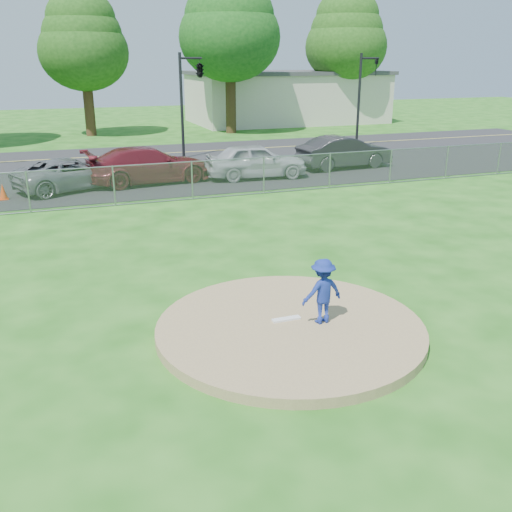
{
  "coord_description": "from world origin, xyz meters",
  "views": [
    {
      "loc": [
        -4.22,
        -9.53,
        5.25
      ],
      "look_at": [
        0.0,
        2.0,
        1.0
      ],
      "focal_mm": 40.0,
      "sensor_mm": 36.0,
      "label": 1
    }
  ],
  "objects": [
    {
      "name": "pitcher",
      "position": [
        0.64,
        -0.12,
        0.87
      ],
      "size": [
        0.91,
        0.57,
        1.34
      ],
      "primitive_type": "imported",
      "rotation": [
        0.0,
        0.0,
        3.23
      ],
      "color": "navy",
      "rests_on": "pitchers_mound"
    },
    {
      "name": "ground",
      "position": [
        0.0,
        10.0,
        0.0
      ],
      "size": [
        120.0,
        120.0,
        0.0
      ],
      "primitive_type": "plane",
      "color": "#1B5813",
      "rests_on": "ground"
    },
    {
      "name": "pitching_rubber",
      "position": [
        0.0,
        0.2,
        0.22
      ],
      "size": [
        0.6,
        0.15,
        0.04
      ],
      "primitive_type": "cube",
      "color": "white",
      "rests_on": "pitchers_mound"
    },
    {
      "name": "parking_lot",
      "position": [
        0.0,
        16.5,
        0.01
      ],
      "size": [
        50.0,
        8.0,
        0.01
      ],
      "primitive_type": "cube",
      "color": "black",
      "rests_on": "ground"
    },
    {
      "name": "parked_car_gray",
      "position": [
        -3.33,
        15.56,
        0.67
      ],
      "size": [
        5.25,
        3.92,
        1.33
      ],
      "primitive_type": "imported",
      "rotation": [
        0.0,
        0.0,
        1.98
      ],
      "color": "slate",
      "rests_on": "parking_lot"
    },
    {
      "name": "tree_right",
      "position": [
        9.0,
        32.0,
        7.65
      ],
      "size": [
        7.28,
        7.28,
        11.63
      ],
      "color": "#322212",
      "rests_on": "ground"
    },
    {
      "name": "tree_far_right",
      "position": [
        20.0,
        35.0,
        7.06
      ],
      "size": [
        6.72,
        6.72,
        10.74
      ],
      "color": "#3A2815",
      "rests_on": "ground"
    },
    {
      "name": "traffic_cone",
      "position": [
        -6.01,
        14.54,
        0.32
      ],
      "size": [
        0.32,
        0.32,
        0.63
      ],
      "primitive_type": "cone",
      "color": "#DB3E0B",
      "rests_on": "parking_lot"
    },
    {
      "name": "chain_link_fence",
      "position": [
        0.0,
        12.0,
        0.75
      ],
      "size": [
        40.0,
        0.06,
        1.5
      ],
      "primitive_type": "cube",
      "color": "gray",
      "rests_on": "ground"
    },
    {
      "name": "traffic_signal_right",
      "position": [
        14.24,
        22.0,
        3.36
      ],
      "size": [
        1.28,
        0.2,
        5.6
      ],
      "color": "black",
      "rests_on": "ground"
    },
    {
      "name": "pitchers_mound",
      "position": [
        0.0,
        0.0,
        0.1
      ],
      "size": [
        5.4,
        5.4,
        0.2
      ],
      "primitive_type": "cylinder",
      "color": "#947A51",
      "rests_on": "ground"
    },
    {
      "name": "parked_car_pearl",
      "position": [
        4.83,
        15.21,
        0.81
      ],
      "size": [
        4.82,
        2.27,
        1.59
      ],
      "primitive_type": "imported",
      "rotation": [
        0.0,
        0.0,
        1.49
      ],
      "color": "#B6B8BB",
      "rests_on": "parking_lot"
    },
    {
      "name": "tree_center",
      "position": [
        -1.0,
        34.0,
        6.47
      ],
      "size": [
        6.16,
        6.16,
        9.84
      ],
      "color": "#3D2416",
      "rests_on": "ground"
    },
    {
      "name": "street",
      "position": [
        0.0,
        24.0,
        0.0
      ],
      "size": [
        60.0,
        7.0,
        0.01
      ],
      "primitive_type": "cube",
      "color": "#242427",
      "rests_on": "ground"
    },
    {
      "name": "parked_car_charcoal",
      "position": [
        9.92,
        16.11,
        0.81
      ],
      "size": [
        4.96,
        2.07,
        1.59
      ],
      "primitive_type": "imported",
      "rotation": [
        0.0,
        0.0,
        1.65
      ],
      "color": "black",
      "rests_on": "parking_lot"
    },
    {
      "name": "traffic_signal_center",
      "position": [
        3.97,
        22.0,
        4.61
      ],
      "size": [
        1.42,
        2.48,
        5.6
      ],
      "color": "black",
      "rests_on": "ground"
    },
    {
      "name": "parked_car_darkred",
      "position": [
        -0.05,
        15.78,
        0.81
      ],
      "size": [
        5.74,
        2.91,
        1.6
      ],
      "primitive_type": "imported",
      "rotation": [
        0.0,
        0.0,
        1.7
      ],
      "color": "maroon",
      "rests_on": "parking_lot"
    },
    {
      "name": "commercial_building",
      "position": [
        16.0,
        38.0,
        2.16
      ],
      "size": [
        16.4,
        9.4,
        4.3
      ],
      "color": "beige",
      "rests_on": "ground"
    }
  ]
}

